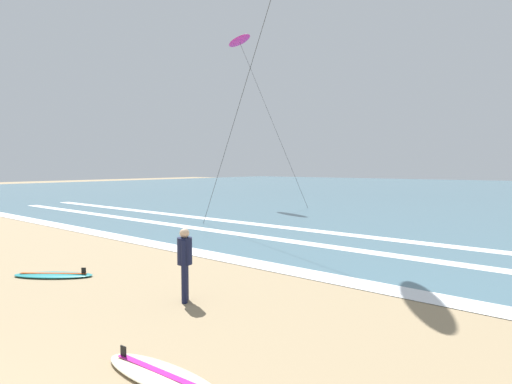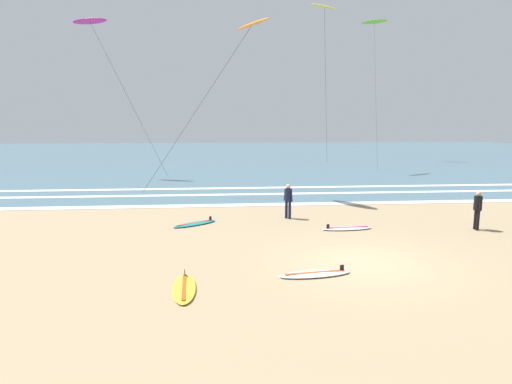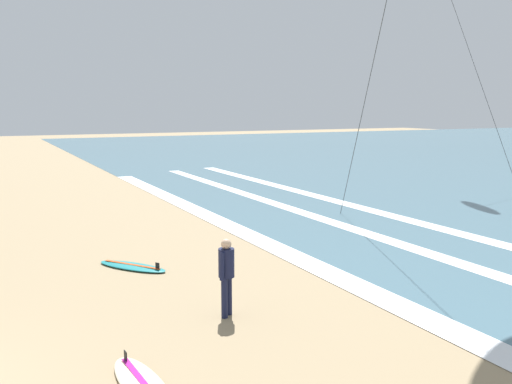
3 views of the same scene
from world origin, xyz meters
name	(u,v)px [view 3 (image 3 of 3)]	position (x,y,z in m)	size (l,w,h in m)	color
wave_foam_shoreline	(430,320)	(0.69, 9.99, 0.01)	(51.19, 0.84, 0.01)	white
wave_foam_mid_break	(491,274)	(-0.99, 13.61, 0.01)	(51.01, 0.66, 0.01)	white
surfer_foreground_main	(226,270)	(-1.35, 6.50, 0.96)	(0.40, 0.44, 1.60)	#141938
surfboard_right_spare	(143,384)	(0.73, 4.21, 0.05)	(2.14, 0.75, 0.25)	beige
surfboard_left_pile	(132,266)	(-5.56, 5.64, 0.05)	(2.05, 1.72, 0.25)	teal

